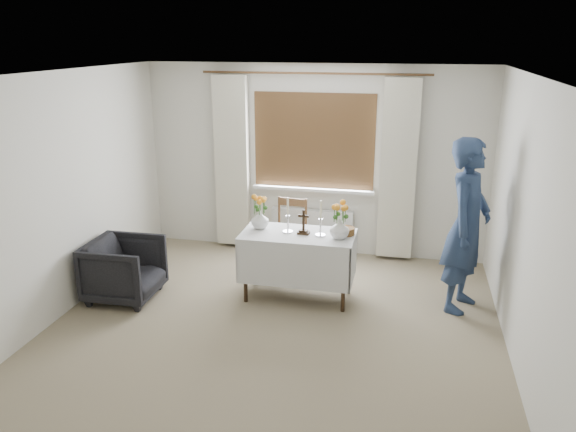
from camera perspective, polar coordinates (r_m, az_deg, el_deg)
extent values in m
plane|color=gray|center=(5.58, -2.10, -12.54)|extent=(5.00, 5.00, 0.00)
cube|color=silver|center=(6.27, 1.02, -5.07)|extent=(1.24, 0.64, 0.76)
imported|color=black|center=(6.52, -16.28, -5.25)|extent=(0.77, 0.74, 0.69)
imported|color=navy|center=(6.14, 17.71, -0.97)|extent=(0.66, 0.79, 1.86)
cube|color=silver|center=(7.61, 2.45, -1.54)|extent=(1.10, 0.10, 0.60)
imported|color=silver|center=(6.27, -2.86, -0.36)|extent=(0.26, 0.26, 0.21)
imported|color=silver|center=(5.97, 5.26, -1.29)|extent=(0.23, 0.23, 0.22)
cylinder|color=brown|center=(6.13, 5.85, -1.51)|extent=(0.27, 0.27, 0.08)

